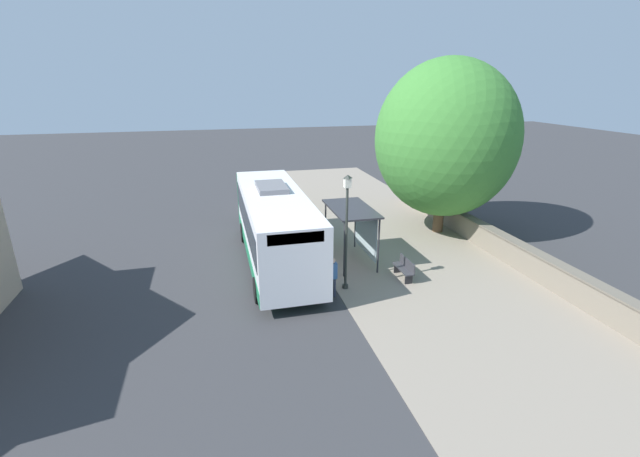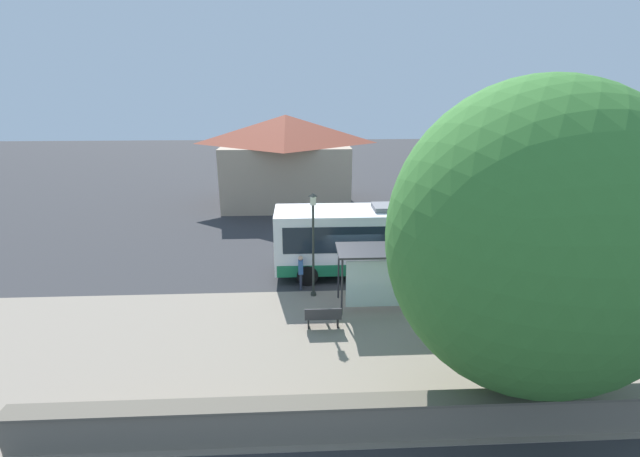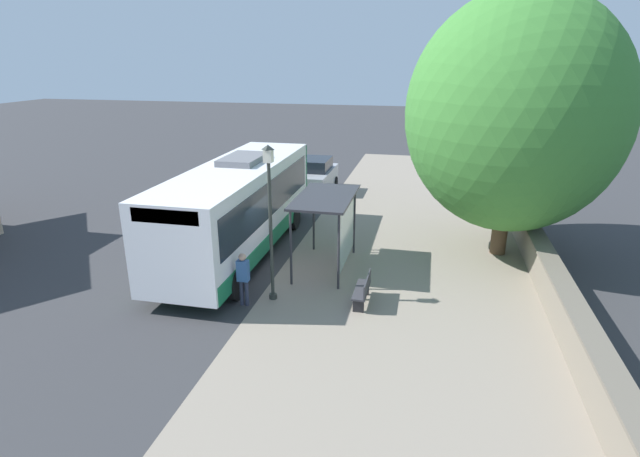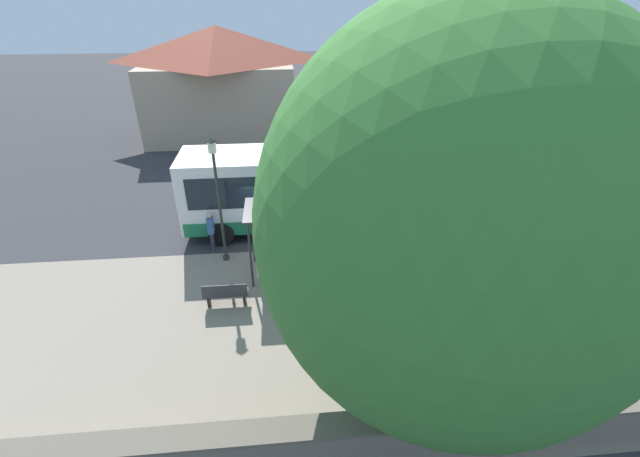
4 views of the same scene
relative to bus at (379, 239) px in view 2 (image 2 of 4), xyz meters
The scene contains 11 objects.
ground_plane 2.99m from the bus, 143.94° to the left, with size 120.00×120.00×0.00m, color #353538.
sidewalk_plaza 6.81m from the bus, 167.74° to the left, with size 9.00×44.00×0.02m.
stone_wall 10.63m from the bus, behind, with size 0.60×20.00×1.16m.
background_building 14.84m from the bus, 19.19° to the left, with size 7.68×10.04×6.88m.
bus is the anchor object (origin of this frame).
bus_shelter 3.61m from the bus, 169.36° to the left, with size 1.83×3.42×2.58m.
pedestrian 4.27m from the bus, 112.78° to the left, with size 0.34×0.22×1.64m.
bench 6.02m from the bus, 148.92° to the left, with size 0.40×1.41×0.88m.
street_lamp_near 4.15m from the bus, 125.09° to the left, with size 0.28×0.28×4.69m.
shade_tree 10.13m from the bus, 167.68° to the right, with size 7.37×7.37×9.16m.
parked_car_behind_bus 9.03m from the bus, 94.97° to the right, with size 1.86×4.06×1.85m.
Camera 2 is at (-17.55, 2.45, 8.81)m, focal length 24.00 mm.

